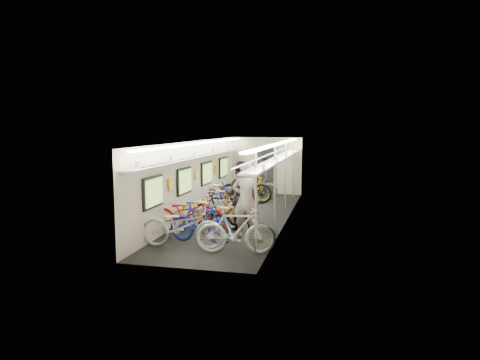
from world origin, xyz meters
The scene contains 18 objects.
train_car_shell centered at (-0.36, 0.71, 1.66)m, with size 10.00×10.00×10.00m.
bicycle_0 centered at (-0.56, -3.58, 0.53)m, with size 0.70×2.02×1.06m, color #BBBDC1.
bicycle_1 centered at (-0.26, -3.10, 0.51)m, with size 0.48×1.71×1.03m, color #1C2CA8.
bicycle_2 centered at (-0.86, -2.34, 0.55)m, with size 0.73×2.09×1.10m, color maroon.
bicycle_3 centered at (-0.28, -1.26, 0.50)m, with size 0.47×1.67×1.00m, color black.
bicycle_4 centered at (-0.49, -1.44, 0.51)m, with size 0.68×1.95×1.03m, color #F6A617.
bicycle_5 centered at (-0.34, -0.45, 0.56)m, with size 0.52×1.85×1.11m, color silver.
bicycle_6 centered at (-0.57, -0.57, 0.48)m, with size 0.63×1.81×0.95m, color silver.
bicycle_7 centered at (-0.33, 0.28, 0.54)m, with size 0.51×1.81×1.09m, color navy.
bicycle_8 centered at (-0.81, 1.76, 0.50)m, with size 0.66×1.90×1.00m, color maroon.
bicycle_9 centered at (-0.32, 2.37, 0.59)m, with size 0.55×1.95×1.17m, color black.
bicycle_10 centered at (-0.36, 2.95, 0.47)m, with size 0.63×1.80×0.95m, color yellow.
bicycle_11 centered at (0.79, -3.76, 0.54)m, with size 0.51×1.79×1.08m, color silver.
bicycle_12 centered at (-0.59, 3.61, 0.48)m, with size 0.64×1.84×0.96m, color #56565B.
bicycle_14 centered at (-0.28, 3.33, 0.53)m, with size 0.71×2.03×1.07m, color #5F5D62.
passenger_near centered at (0.71, -2.29, 0.98)m, with size 0.71×0.47×1.96m, color gray.
passenger_mid centered at (0.38, -1.52, 0.96)m, with size 0.93×0.73×1.92m, color black.
backpack centered at (0.61, -1.23, 1.28)m, with size 0.26×0.14×0.38m, color #A51610.
Camera 1 is at (3.00, -12.90, 2.86)m, focal length 32.00 mm.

